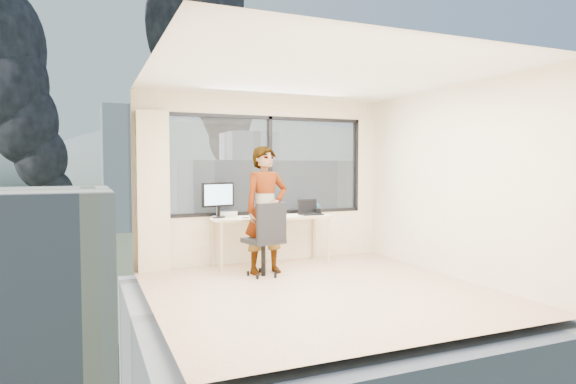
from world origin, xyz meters
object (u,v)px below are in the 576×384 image
chair (263,238)px  monitor (218,200)px  game_console (228,214)px  handbag (314,208)px  desk (271,240)px  person (266,210)px  laptop (311,208)px

chair → monitor: monitor is taller
chair → game_console: bearing=92.6°
chair → handbag: bearing=23.4°
handbag → desk: bearing=-147.6°
monitor → chair: bearing=-76.8°
person → desk: bearing=54.3°
desk → chair: size_ratio=1.73×
person → laptop: person is taller
desk → chair: 0.78m
monitor → laptop: monitor is taller
desk → handbag: (0.80, 0.16, 0.47)m
laptop → handbag: bearing=51.6°
desk → monitor: size_ratio=3.41×
desk → monitor: (-0.80, 0.11, 0.64)m
desk → person: 0.78m
desk → game_console: game_console is taller
person → monitor: 0.82m
desk → handbag: bearing=11.3°
desk → laptop: laptop is taller
monitor → handbag: size_ratio=2.24×
chair → laptop: chair is taller
laptop → desk: bearing=172.5°
monitor → handbag: bearing=-14.0°
desk → monitor: bearing=172.0°
game_console → desk: bearing=-6.2°
monitor → game_console: (0.19, 0.15, -0.23)m
chair → person: (0.10, 0.16, 0.38)m
chair → monitor: size_ratio=1.97×
chair → handbag: size_ratio=4.40×
person → laptop: 1.02m
monitor → laptop: size_ratio=1.47×
desk → chair: (-0.37, -0.67, 0.14)m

